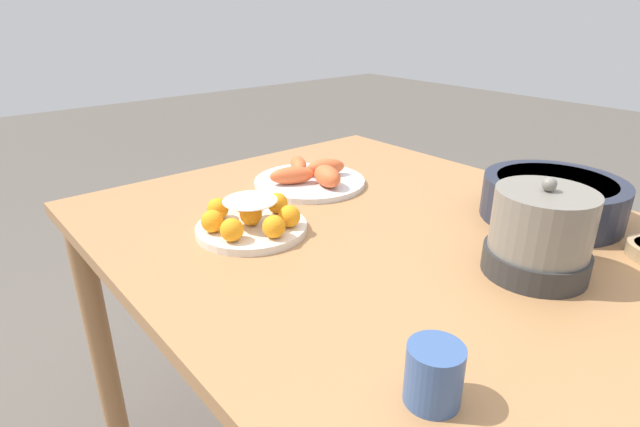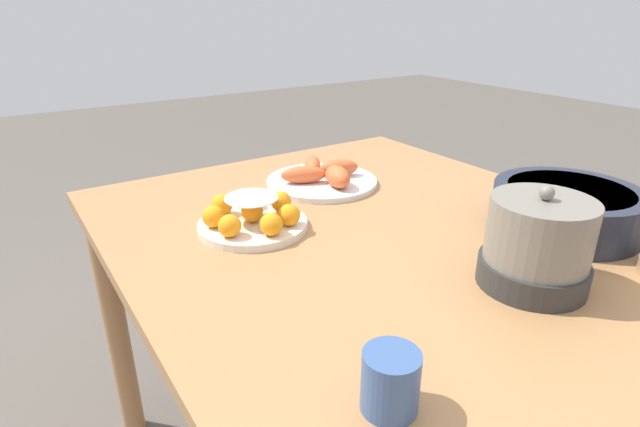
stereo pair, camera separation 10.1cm
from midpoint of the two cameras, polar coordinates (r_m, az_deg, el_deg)
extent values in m
cylinder|color=#A87547|center=(1.51, -20.46, -12.20)|extent=(0.06, 0.06, 0.73)
cylinder|color=#A87547|center=(1.87, 7.77, -3.65)|extent=(0.06, 0.06, 0.73)
cube|color=#A87547|center=(1.04, 10.58, -3.14)|extent=(1.26, 1.02, 0.03)
cylinder|color=silver|center=(1.04, -4.93, -1.39)|extent=(0.23, 0.23, 0.02)
sphere|color=orange|center=(0.97, -2.62, -1.33)|extent=(0.05, 0.05, 0.05)
sphere|color=orange|center=(1.01, -0.70, -0.22)|extent=(0.05, 0.05, 0.05)
sphere|color=orange|center=(1.08, -1.81, 1.33)|extent=(0.05, 0.05, 0.05)
sphere|color=orange|center=(1.10, -5.61, 1.72)|extent=(0.05, 0.05, 0.05)
sphere|color=orange|center=(1.07, -8.52, 0.95)|extent=(0.05, 0.05, 0.05)
sphere|color=orange|center=(1.01, -9.32, -0.41)|extent=(0.05, 0.05, 0.05)
sphere|color=orange|center=(0.97, -7.37, -1.47)|extent=(0.05, 0.05, 0.05)
ellipsoid|color=white|center=(1.02, -5.05, 1.75)|extent=(0.11, 0.11, 0.02)
sphere|color=orange|center=(1.03, -4.99, 0.16)|extent=(0.05, 0.05, 0.05)
cylinder|color=#232838|center=(1.16, 28.59, 0.40)|extent=(0.29, 0.29, 0.09)
cylinder|color=brown|center=(1.15, 28.95, 2.20)|extent=(0.24, 0.24, 0.01)
cylinder|color=silver|center=(1.30, 2.44, 3.61)|extent=(0.29, 0.29, 0.01)
ellipsoid|color=#E06033|center=(1.23, 4.39, 4.18)|extent=(0.11, 0.08, 0.05)
ellipsoid|color=#E06033|center=(1.31, 4.37, 5.21)|extent=(0.08, 0.11, 0.05)
ellipsoid|color=#E06033|center=(1.34, 1.31, 5.60)|extent=(0.11, 0.09, 0.04)
ellipsoid|color=#E06033|center=(1.26, 0.41, 4.43)|extent=(0.09, 0.12, 0.04)
cylinder|color=#38568E|center=(0.61, 13.03, -18.35)|extent=(0.07, 0.07, 0.08)
cylinder|color=#2D2D2D|center=(0.93, 26.01, -6.14)|extent=(0.18, 0.18, 0.05)
cylinder|color=slate|center=(0.89, 26.85, -1.86)|extent=(0.16, 0.16, 0.11)
sphere|color=slate|center=(0.87, 27.61, 2.05)|extent=(0.02, 0.02, 0.02)
camera|label=1|loc=(0.05, -87.14, 1.21)|focal=28.00mm
camera|label=2|loc=(0.05, 92.86, -1.21)|focal=28.00mm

